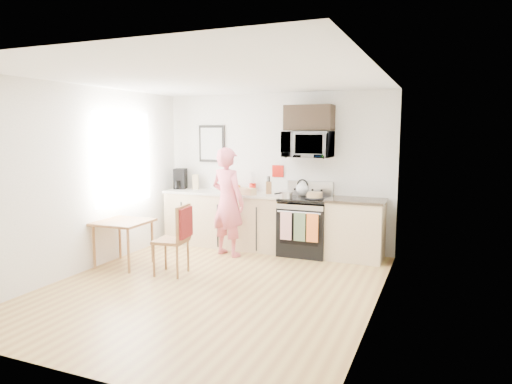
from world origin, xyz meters
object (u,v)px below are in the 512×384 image
at_px(dining_table, 123,226).
at_px(chair, 180,230).
at_px(range, 305,228).
at_px(cake, 314,196).
at_px(microwave, 308,144).
at_px(person, 228,202).

height_order(dining_table, chair, chair).
xyz_separation_m(range, cake, (0.17, -0.08, 0.54)).
relative_size(range, dining_table, 1.63).
height_order(microwave, person, microwave).
xyz_separation_m(microwave, person, (-1.12, -0.63, -0.90)).
bearing_deg(chair, dining_table, 169.27).
distance_m(microwave, chair, 2.48).
bearing_deg(range, dining_table, -144.44).
xyz_separation_m(range, dining_table, (-2.28, -1.63, 0.16)).
bearing_deg(dining_table, microwave, 37.26).
distance_m(person, chair, 1.21).
height_order(microwave, cake, microwave).
relative_size(range, chair, 1.19).
distance_m(person, dining_table, 1.62).
bearing_deg(dining_table, person, 43.57).
xyz_separation_m(person, dining_table, (-1.16, -1.10, -0.27)).
bearing_deg(range, person, -154.85).
bearing_deg(chair, cake, 41.58).
bearing_deg(dining_table, chair, -3.92).
bearing_deg(dining_table, cake, 32.40).
bearing_deg(chair, range, 46.34).
height_order(person, chair, person).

